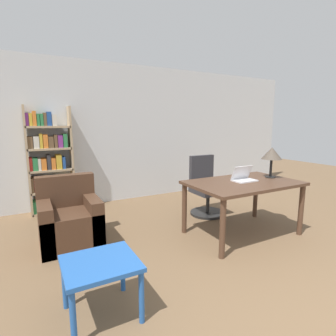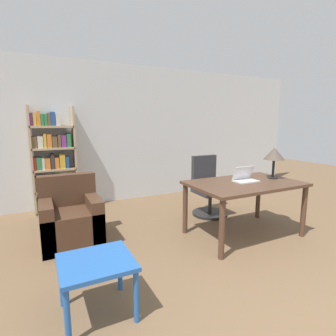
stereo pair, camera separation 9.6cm
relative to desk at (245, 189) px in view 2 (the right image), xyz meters
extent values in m
cube|color=silver|center=(-0.61, 2.47, 0.69)|extent=(8.00, 0.06, 2.70)
cube|color=#4C3323|center=(0.00, 0.00, 0.07)|extent=(1.52, 0.95, 0.04)
cylinder|color=#4C3323|center=(-0.70, -0.42, -0.31)|extent=(0.07, 0.07, 0.72)
cylinder|color=#4C3323|center=(0.70, -0.42, -0.31)|extent=(0.07, 0.07, 0.72)
cylinder|color=#4C3323|center=(-0.70, 0.42, -0.31)|extent=(0.07, 0.07, 0.72)
cylinder|color=#4C3323|center=(0.70, 0.42, -0.31)|extent=(0.07, 0.07, 0.72)
cube|color=silver|center=(0.03, 0.02, 0.10)|extent=(0.33, 0.21, 0.02)
cube|color=silver|center=(0.03, 0.08, 0.21)|extent=(0.33, 0.09, 0.19)
cube|color=white|center=(0.03, 0.08, 0.21)|extent=(0.29, 0.08, 0.17)
cylinder|color=black|center=(0.56, 0.02, 0.10)|extent=(0.15, 0.15, 0.01)
cylinder|color=black|center=(0.56, 0.02, 0.24)|extent=(0.04, 0.04, 0.26)
cone|color=#4C4238|center=(0.56, 0.02, 0.46)|extent=(0.29, 0.29, 0.17)
cylinder|color=black|center=(0.07, 0.88, -0.64)|extent=(0.60, 0.60, 0.04)
cylinder|color=#262626|center=(0.07, 0.88, -0.46)|extent=(0.06, 0.06, 0.34)
cube|color=#2D2D33|center=(0.07, 0.88, -0.24)|extent=(0.49, 0.49, 0.10)
cube|color=#2D2D33|center=(0.07, 1.09, 0.08)|extent=(0.47, 0.08, 0.53)
cube|color=#2356A3|center=(-2.17, -0.68, -0.21)|extent=(0.58, 0.53, 0.04)
cylinder|color=#2356A3|center=(-2.42, -0.91, -0.45)|extent=(0.04, 0.04, 0.44)
cylinder|color=#2356A3|center=(-1.91, -0.91, -0.45)|extent=(0.04, 0.04, 0.44)
cylinder|color=#2356A3|center=(-2.42, -0.45, -0.45)|extent=(0.04, 0.04, 0.44)
cylinder|color=#2356A3|center=(-1.91, -0.45, -0.45)|extent=(0.04, 0.04, 0.44)
cube|color=#472D1E|center=(-2.20, 0.79, -0.44)|extent=(0.74, 0.69, 0.45)
cube|color=#472D1E|center=(-2.20, 1.05, 0.00)|extent=(0.74, 0.16, 0.43)
cube|color=#472D1E|center=(-2.49, 0.79, -0.36)|extent=(0.16, 0.69, 0.60)
cube|color=#472D1E|center=(-1.91, 0.79, -0.36)|extent=(0.16, 0.69, 0.60)
cube|color=tan|center=(-2.62, 2.28, 0.26)|extent=(0.04, 0.28, 1.85)
cube|color=tan|center=(-1.93, 2.28, 0.26)|extent=(0.04, 0.28, 1.85)
cube|color=tan|center=(-2.27, 2.28, -0.65)|extent=(0.70, 0.28, 0.04)
cube|color=#2D7F47|center=(-2.57, 2.28, -0.53)|extent=(0.07, 0.24, 0.21)
cube|color=orange|center=(-2.49, 2.28, -0.52)|extent=(0.06, 0.24, 0.21)
cube|color=#2D7F47|center=(-2.42, 2.28, -0.54)|extent=(0.07, 0.24, 0.18)
cube|color=silver|center=(-2.34, 2.28, -0.52)|extent=(0.08, 0.24, 0.22)
cube|color=silver|center=(-2.27, 2.28, -0.53)|extent=(0.04, 0.24, 0.21)
cube|color=#B72D28|center=(-2.22, 2.28, -0.53)|extent=(0.06, 0.24, 0.20)
cube|color=#2D7F47|center=(-2.14, 2.28, -0.51)|extent=(0.09, 0.24, 0.23)
cube|color=#234C99|center=(-2.06, 2.28, -0.52)|extent=(0.06, 0.24, 0.21)
cube|color=tan|center=(-2.27, 2.28, -0.28)|extent=(0.70, 0.28, 0.04)
cube|color=brown|center=(-2.58, 2.28, -0.14)|extent=(0.04, 0.24, 0.24)
cube|color=#B72D28|center=(-2.51, 2.28, -0.15)|extent=(0.09, 0.24, 0.21)
cube|color=#333338|center=(-2.43, 2.28, -0.15)|extent=(0.05, 0.24, 0.21)
cube|color=silver|center=(-2.37, 2.28, -0.13)|extent=(0.06, 0.24, 0.26)
cube|color=#2D7F47|center=(-2.29, 2.28, -0.16)|extent=(0.09, 0.24, 0.19)
cube|color=gold|center=(-2.21, 2.28, -0.14)|extent=(0.05, 0.24, 0.23)
cube|color=tan|center=(-2.27, 2.28, 0.09)|extent=(0.70, 0.28, 0.04)
cube|color=#B72D28|center=(-2.58, 2.28, 0.22)|extent=(0.05, 0.24, 0.22)
cube|color=#2D7F47|center=(-2.51, 2.28, 0.22)|extent=(0.08, 0.24, 0.21)
cube|color=silver|center=(-2.45, 2.28, 0.21)|extent=(0.04, 0.24, 0.20)
cube|color=orange|center=(-2.38, 2.28, 0.21)|extent=(0.08, 0.24, 0.19)
cube|color=#333338|center=(-2.31, 2.28, 0.24)|extent=(0.06, 0.24, 0.25)
cube|color=orange|center=(-2.24, 2.28, 0.21)|extent=(0.07, 0.24, 0.20)
cube|color=gold|center=(-2.15, 2.28, 0.23)|extent=(0.09, 0.24, 0.24)
cube|color=#234C99|center=(-2.07, 2.28, 0.21)|extent=(0.05, 0.24, 0.21)
cube|color=tan|center=(-2.27, 2.28, 0.46)|extent=(0.70, 0.28, 0.04)
cube|color=brown|center=(-2.56, 2.28, 0.58)|extent=(0.08, 0.24, 0.20)
cube|color=silver|center=(-2.47, 2.28, 0.58)|extent=(0.08, 0.24, 0.20)
cube|color=gold|center=(-2.40, 2.28, 0.60)|extent=(0.05, 0.24, 0.24)
cube|color=orange|center=(-2.33, 2.28, 0.60)|extent=(0.07, 0.24, 0.23)
cube|color=brown|center=(-2.25, 2.28, 0.58)|extent=(0.08, 0.24, 0.19)
cube|color=brown|center=(-2.18, 2.28, 0.59)|extent=(0.05, 0.24, 0.22)
cube|color=#7F338C|center=(-2.10, 2.28, 0.59)|extent=(0.08, 0.24, 0.21)
cube|color=#2D7F47|center=(-2.02, 2.28, 0.60)|extent=(0.07, 0.24, 0.23)
cube|color=tan|center=(-2.27, 2.28, 0.83)|extent=(0.70, 0.28, 0.04)
cube|color=#7F338C|center=(-2.58, 2.28, 0.95)|extent=(0.05, 0.24, 0.20)
cube|color=gold|center=(-2.53, 2.28, 0.95)|extent=(0.05, 0.24, 0.20)
cube|color=orange|center=(-2.47, 2.28, 0.97)|extent=(0.06, 0.24, 0.24)
cube|color=#2D7F47|center=(-2.42, 2.28, 0.95)|extent=(0.04, 0.24, 0.20)
cube|color=#2D7F47|center=(-2.37, 2.28, 0.95)|extent=(0.05, 0.24, 0.20)
cube|color=brown|center=(-2.31, 2.28, 0.96)|extent=(0.05, 0.24, 0.21)
cube|color=#234C99|center=(-2.25, 2.28, 0.97)|extent=(0.07, 0.24, 0.23)
cube|color=silver|center=(-2.18, 2.28, 0.94)|extent=(0.07, 0.24, 0.19)
camera|label=1|loc=(-2.60, -2.63, 0.89)|focal=28.00mm
camera|label=2|loc=(-2.52, -2.67, 0.89)|focal=28.00mm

